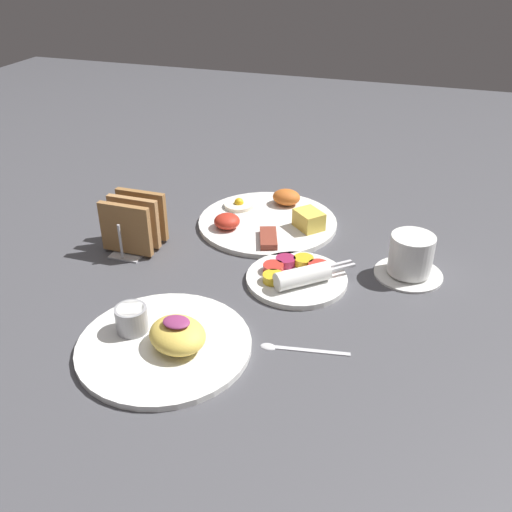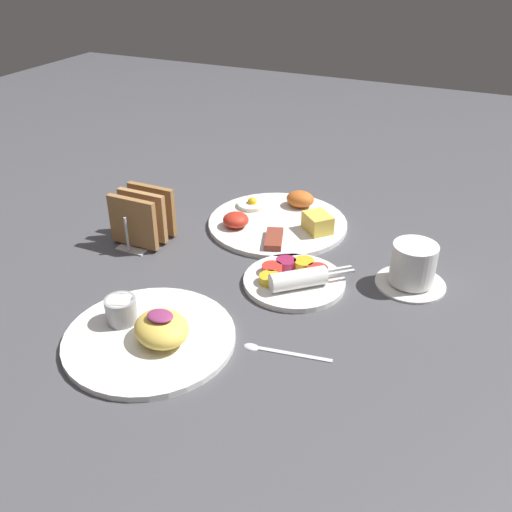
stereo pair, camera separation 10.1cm
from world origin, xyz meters
TOP-DOWN VIEW (x-y plane):
  - ground_plane at (0.00, 0.00)m, footprint 3.00×3.00m
  - plate_breakfast at (0.03, 0.21)m, footprint 0.28×0.28m
  - plate_condiments at (0.14, 0.02)m, footprint 0.18×0.18m
  - plate_foreground at (0.00, -0.21)m, footprint 0.26×0.26m
  - toast_rack at (-0.19, 0.04)m, footprint 0.10×0.12m
  - coffee_cup at (0.32, 0.10)m, footprint 0.12×0.12m
  - teaspoon at (0.18, -0.16)m, footprint 0.13×0.03m

SIDE VIEW (x-z plane):
  - ground_plane at x=0.00m, z-range 0.00..0.00m
  - teaspoon at x=0.18m, z-range 0.00..0.01m
  - plate_breakfast at x=0.03m, z-range -0.01..0.03m
  - plate_condiments at x=0.14m, z-range -0.01..0.03m
  - plate_foreground at x=0.00m, z-range -0.01..0.04m
  - coffee_cup at x=0.32m, z-range 0.00..0.08m
  - toast_rack at x=-0.19m, z-range 0.00..0.10m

